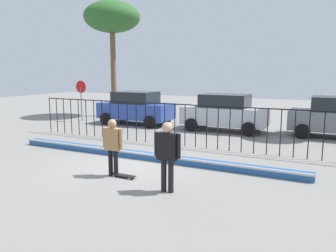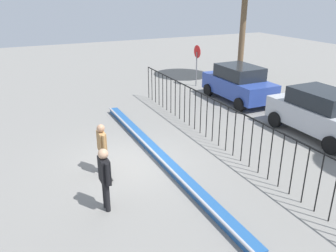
{
  "view_description": "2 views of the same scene",
  "coord_description": "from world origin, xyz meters",
  "px_view_note": "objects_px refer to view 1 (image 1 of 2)",
  "views": [
    {
      "loc": [
        5.75,
        -8.69,
        3.02
      ],
      "look_at": [
        0.36,
        2.14,
        1.03
      ],
      "focal_mm": 35.25,
      "sensor_mm": 36.0,
      "label": 1
    },
    {
      "loc": [
        10.0,
        -3.39,
        5.54
      ],
      "look_at": [
        -0.25,
        1.47,
        1.06
      ],
      "focal_mm": 36.77,
      "sensor_mm": 36.0,
      "label": 2
    }
  ],
  "objects_px": {
    "palm_tree_short": "(112,18)",
    "skateboard": "(123,175)",
    "camera_operator": "(167,150)",
    "stop_sign": "(81,95)",
    "parked_car_silver": "(225,112)",
    "skateboarder": "(113,142)",
    "parked_car_blue": "(136,108)"
  },
  "relations": [
    {
      "from": "skateboard",
      "to": "skateboarder",
      "type": "bearing_deg",
      "value": -165.1
    },
    {
      "from": "camera_operator",
      "to": "stop_sign",
      "type": "height_order",
      "value": "stop_sign"
    },
    {
      "from": "skateboarder",
      "to": "stop_sign",
      "type": "height_order",
      "value": "stop_sign"
    },
    {
      "from": "skateboarder",
      "to": "skateboard",
      "type": "relative_size",
      "value": 2.1
    },
    {
      "from": "skateboard",
      "to": "parked_car_silver",
      "type": "height_order",
      "value": "parked_car_silver"
    },
    {
      "from": "skateboarder",
      "to": "palm_tree_short",
      "type": "xyz_separation_m",
      "value": [
        -7.96,
        11.2,
        5.56
      ]
    },
    {
      "from": "camera_operator",
      "to": "stop_sign",
      "type": "distance_m",
      "value": 13.43
    },
    {
      "from": "parked_car_blue",
      "to": "parked_car_silver",
      "type": "xyz_separation_m",
      "value": [
        5.3,
        0.13,
        0.0
      ]
    },
    {
      "from": "skateboard",
      "to": "parked_car_silver",
      "type": "bearing_deg",
      "value": 104.04
    },
    {
      "from": "stop_sign",
      "to": "parked_car_silver",
      "type": "bearing_deg",
      "value": 3.8
    },
    {
      "from": "skateboarder",
      "to": "parked_car_blue",
      "type": "xyz_separation_m",
      "value": [
        -4.6,
        8.64,
        -0.04
      ]
    },
    {
      "from": "skateboard",
      "to": "stop_sign",
      "type": "relative_size",
      "value": 0.32
    },
    {
      "from": "parked_car_silver",
      "to": "palm_tree_short",
      "type": "bearing_deg",
      "value": 162.73
    },
    {
      "from": "skateboarder",
      "to": "camera_operator",
      "type": "relative_size",
      "value": 0.93
    },
    {
      "from": "parked_car_silver",
      "to": "skateboarder",
      "type": "bearing_deg",
      "value": -96.2
    },
    {
      "from": "parked_car_blue",
      "to": "parked_car_silver",
      "type": "bearing_deg",
      "value": 5.04
    },
    {
      "from": "skateboarder",
      "to": "parked_car_silver",
      "type": "relative_size",
      "value": 0.39
    },
    {
      "from": "skateboard",
      "to": "stop_sign",
      "type": "distance_m",
      "value": 11.97
    },
    {
      "from": "skateboard",
      "to": "parked_car_blue",
      "type": "bearing_deg",
      "value": 136.15
    },
    {
      "from": "skateboard",
      "to": "palm_tree_short",
      "type": "xyz_separation_m",
      "value": [
        -8.3,
        11.21,
        6.51
      ]
    },
    {
      "from": "parked_car_silver",
      "to": "palm_tree_short",
      "type": "distance_m",
      "value": 10.6
    },
    {
      "from": "skateboarder",
      "to": "parked_car_blue",
      "type": "relative_size",
      "value": 0.39
    },
    {
      "from": "camera_operator",
      "to": "parked_car_silver",
      "type": "distance_m",
      "value": 9.33
    },
    {
      "from": "skateboard",
      "to": "camera_operator",
      "type": "xyz_separation_m",
      "value": [
        1.67,
        -0.46,
        1.02
      ]
    },
    {
      "from": "parked_car_blue",
      "to": "stop_sign",
      "type": "distance_m",
      "value": 3.74
    },
    {
      "from": "parked_car_blue",
      "to": "stop_sign",
      "type": "xyz_separation_m",
      "value": [
        -3.66,
        -0.46,
        0.64
      ]
    },
    {
      "from": "palm_tree_short",
      "to": "skateboard",
      "type": "bearing_deg",
      "value": -53.47
    },
    {
      "from": "skateboard",
      "to": "stop_sign",
      "type": "bearing_deg",
      "value": 152.82
    },
    {
      "from": "skateboarder",
      "to": "parked_car_silver",
      "type": "xyz_separation_m",
      "value": [
        0.7,
        8.77,
        -0.04
      ]
    },
    {
      "from": "palm_tree_short",
      "to": "parked_car_silver",
      "type": "bearing_deg",
      "value": -15.65
    },
    {
      "from": "stop_sign",
      "to": "palm_tree_short",
      "type": "distance_m",
      "value": 5.81
    },
    {
      "from": "skateboarder",
      "to": "skateboard",
      "type": "bearing_deg",
      "value": -17.19
    }
  ]
}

